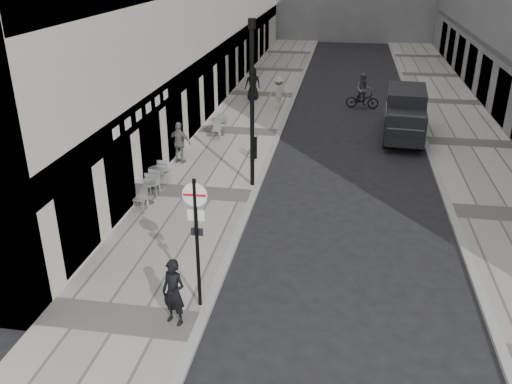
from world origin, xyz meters
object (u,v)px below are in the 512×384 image
sign_post (196,227)px  panel_van (405,112)px  cyclist (363,95)px  walking_man (174,292)px  lamppost (252,97)px

sign_post → panel_van: size_ratio=0.70×
cyclist → sign_post: bearing=-98.5°
walking_man → lamppost: bearing=106.5°
panel_van → cyclist: panel_van is taller
sign_post → cyclist: (4.31, 20.17, -1.57)m
lamppost → panel_van: (6.21, 7.17, -2.26)m
walking_man → cyclist: 21.48m
walking_man → panel_van: panel_van is taller
walking_man → lamppost: 9.00m
sign_post → walking_man: bearing=-118.3°
lamppost → panel_van: bearing=49.1°
walking_man → sign_post: sign_post is taller
sign_post → cyclist: sign_post is taller
lamppost → walking_man: bearing=-92.7°
sign_post → panel_van: bearing=66.4°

